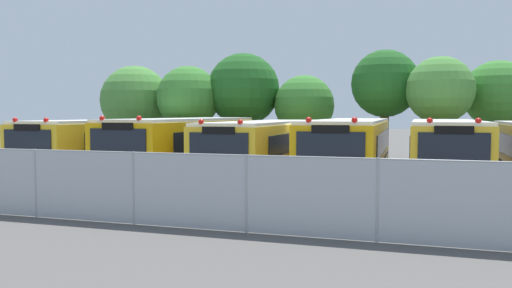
% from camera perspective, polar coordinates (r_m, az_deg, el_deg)
% --- Properties ---
extents(ground_plane, '(160.00, 160.00, 0.00)m').
position_cam_1_polar(ground_plane, '(20.79, 5.51, -4.51)').
color(ground_plane, '#514F4C').
extents(school_bus_0, '(2.50, 11.41, 2.72)m').
position_cam_1_polar(school_bus_0, '(24.05, -15.12, -0.12)').
color(school_bus_0, yellow).
rests_on(school_bus_0, ground_plane).
extents(school_bus_1, '(2.72, 11.09, 2.79)m').
position_cam_1_polar(school_bus_1, '(22.21, -7.64, -0.22)').
color(school_bus_1, '#EAA80C').
rests_on(school_bus_1, ground_plane).
extents(school_bus_2, '(2.57, 11.05, 2.68)m').
position_cam_1_polar(school_bus_2, '(21.19, 1.10, -0.51)').
color(school_bus_2, yellow).
rests_on(school_bus_2, ground_plane).
extents(school_bus_3, '(2.69, 11.59, 2.75)m').
position_cam_1_polar(school_bus_3, '(20.53, 10.49, -0.58)').
color(school_bus_3, '#EAA80C').
rests_on(school_bus_3, ground_plane).
extents(school_bus_4, '(2.46, 9.65, 2.73)m').
position_cam_1_polar(school_bus_4, '(20.40, 20.23, -0.80)').
color(school_bus_4, yellow).
rests_on(school_bus_4, ground_plane).
extents(tree_0, '(4.29, 4.29, 5.83)m').
position_cam_1_polar(tree_0, '(33.04, -13.18, 4.68)').
color(tree_0, '#4C3823').
rests_on(tree_0, ground_plane).
extents(tree_1, '(3.77, 3.77, 5.69)m').
position_cam_1_polar(tree_1, '(31.01, -7.33, 4.99)').
color(tree_1, '#4C3823').
rests_on(tree_1, ground_plane).
extents(tree_2, '(4.35, 4.35, 6.48)m').
position_cam_1_polar(tree_2, '(31.01, -1.35, 5.97)').
color(tree_2, '#4C3823').
rests_on(tree_2, ground_plane).
extents(tree_3, '(3.49, 3.49, 5.08)m').
position_cam_1_polar(tree_3, '(30.08, 5.49, 4.39)').
color(tree_3, '#4C3823').
rests_on(tree_3, ground_plane).
extents(tree_4, '(3.72, 3.72, 6.37)m').
position_cam_1_polar(tree_4, '(29.34, 14.38, 6.41)').
color(tree_4, '#4C3823').
rests_on(tree_4, ground_plane).
extents(tree_5, '(3.45, 3.45, 5.79)m').
position_cam_1_polar(tree_5, '(28.20, 19.87, 5.78)').
color(tree_5, '#4C3823').
rests_on(tree_5, ground_plane).
extents(tree_6, '(3.56, 3.56, 5.68)m').
position_cam_1_polar(tree_6, '(30.24, 25.44, 5.09)').
color(tree_6, '#4C3823').
rests_on(tree_6, ground_plane).
extents(chainlink_fence, '(24.47, 0.07, 1.89)m').
position_cam_1_polar(chainlink_fence, '(12.28, -1.09, -5.37)').
color(chainlink_fence, '#9EA0A3').
rests_on(chainlink_fence, ground_plane).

